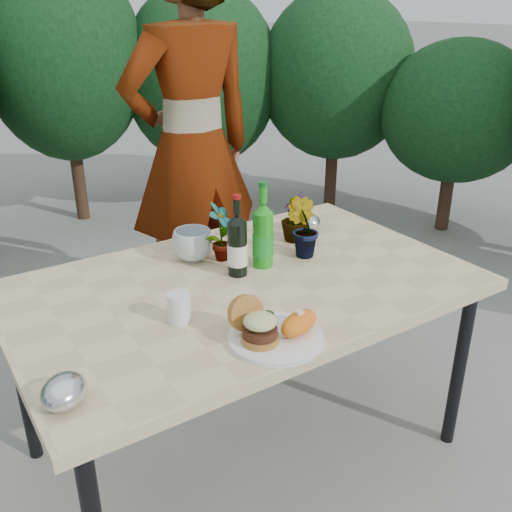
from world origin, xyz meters
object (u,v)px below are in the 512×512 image
patio_table (244,296)px  person (192,150)px  wine_bottle (237,246)px  dinner_plate (276,338)px

patio_table → person: person is taller
wine_bottle → person: bearing=52.8°
patio_table → person: bearing=72.3°
dinner_plate → person: 1.42m
patio_table → person: (0.31, 0.96, 0.29)m
wine_bottle → person: person is taller
person → wine_bottle: bearing=70.6°
patio_table → wine_bottle: bearing=76.2°
dinner_plate → person: person is taller
dinner_plate → person: bearing=72.1°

